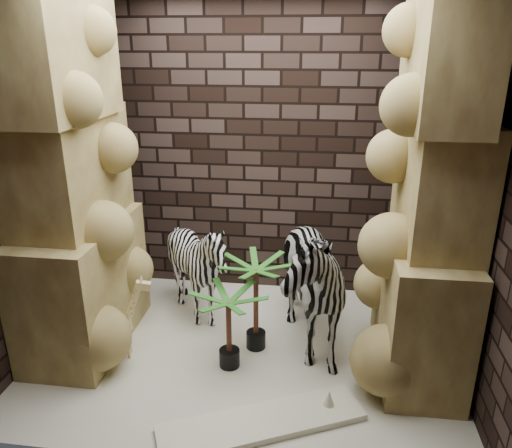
# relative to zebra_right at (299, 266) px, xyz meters

# --- Properties ---
(floor) EXTENTS (3.50, 3.50, 0.00)m
(floor) POSITION_rel_zebra_right_xyz_m (-0.45, -0.19, -0.75)
(floor) COLOR beige
(floor) RESTS_ON ground
(wall_back) EXTENTS (3.50, 0.00, 3.50)m
(wall_back) POSITION_rel_zebra_right_xyz_m (-0.45, 1.06, 0.75)
(wall_back) COLOR black
(wall_back) RESTS_ON ground
(wall_front) EXTENTS (3.50, 0.00, 3.50)m
(wall_front) POSITION_rel_zebra_right_xyz_m (-0.45, -1.44, 0.75)
(wall_front) COLOR black
(wall_front) RESTS_ON ground
(wall_left) EXTENTS (0.00, 3.00, 3.00)m
(wall_left) POSITION_rel_zebra_right_xyz_m (-2.20, -0.19, 0.75)
(wall_left) COLOR black
(wall_left) RESTS_ON ground
(wall_right) EXTENTS (0.00, 3.00, 3.00)m
(wall_right) POSITION_rel_zebra_right_xyz_m (1.30, -0.19, 0.75)
(wall_right) COLOR black
(wall_right) RESTS_ON ground
(rock_pillar_left) EXTENTS (0.68, 1.30, 3.00)m
(rock_pillar_left) POSITION_rel_zebra_right_xyz_m (-1.85, -0.19, 0.75)
(rock_pillar_left) COLOR tan
(rock_pillar_left) RESTS_ON floor
(rock_pillar_right) EXTENTS (0.58, 1.25, 3.00)m
(rock_pillar_right) POSITION_rel_zebra_right_xyz_m (0.97, -0.19, 0.75)
(rock_pillar_right) COLOR tan
(rock_pillar_right) RESTS_ON floor
(zebra_right) EXTENTS (1.06, 1.42, 1.50)m
(zebra_right) POSITION_rel_zebra_right_xyz_m (0.00, 0.00, 0.00)
(zebra_right) COLOR white
(zebra_right) RESTS_ON floor
(zebra_left) EXTENTS (0.97, 1.15, 0.97)m
(zebra_left) POSITION_rel_zebra_right_xyz_m (-0.95, 0.29, -0.26)
(zebra_left) COLOR white
(zebra_left) RESTS_ON floor
(giraffe_toy) EXTENTS (0.41, 0.21, 0.75)m
(giraffe_toy) POSITION_rel_zebra_right_xyz_m (-1.50, -0.40, -0.37)
(giraffe_toy) COLOR #EEDA92
(giraffe_toy) RESTS_ON floor
(palm_front) EXTENTS (0.36, 0.36, 0.85)m
(palm_front) POSITION_rel_zebra_right_xyz_m (-0.35, -0.11, -0.33)
(palm_front) COLOR #22621C
(palm_front) RESTS_ON floor
(palm_back) EXTENTS (0.36, 0.36, 0.69)m
(palm_back) POSITION_rel_zebra_right_xyz_m (-0.53, -0.41, -0.41)
(palm_back) COLOR #22621C
(palm_back) RESTS_ON floor
(surfboard) EXTENTS (1.47, 0.94, 0.05)m
(surfboard) POSITION_rel_zebra_right_xyz_m (-0.18, -1.05, -0.72)
(surfboard) COLOR beige
(surfboard) RESTS_ON floor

